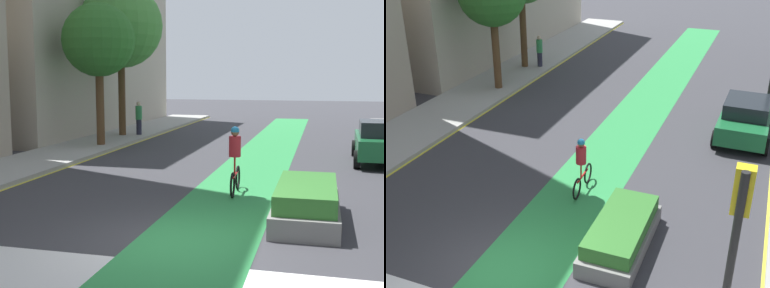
{
  "view_description": "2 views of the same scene",
  "coord_description": "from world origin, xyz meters",
  "views": [
    {
      "loc": [
        2.71,
        -9.22,
        3.17
      ],
      "look_at": [
        -0.67,
        3.88,
        1.39
      ],
      "focal_mm": 47.99,
      "sensor_mm": 36.0,
      "label": 1
    },
    {
      "loc": [
        5.2,
        -8.02,
        7.92
      ],
      "look_at": [
        0.3,
        4.3,
        1.63
      ],
      "focal_mm": 45.37,
      "sensor_mm": 36.0,
      "label": 2
    }
  ],
  "objects": [
    {
      "name": "ground_plane",
      "position": [
        0.0,
        0.0,
        0.0
      ],
      "size": [
        120.0,
        120.0,
        0.0
      ],
      "primitive_type": "plane",
      "color": "#38383D"
    },
    {
      "name": "bike_lane_paint",
      "position": [
        0.4,
        0.0,
        0.0
      ],
      "size": [
        2.4,
        60.0,
        0.01
      ],
      "primitive_type": "cube",
      "color": "#2D8C47",
      "rests_on": "ground_plane"
    },
    {
      "name": "crosswalk_band",
      "position": [
        0.0,
        -2.0,
        0.0
      ],
      "size": [
        12.0,
        1.8,
        0.01
      ],
      "primitive_type": "cube",
      "color": "silver",
      "rests_on": "ground_plane"
    },
    {
      "name": "car_green_right_far",
      "position": [
        4.81,
        10.58,
        0.8
      ],
      "size": [
        2.11,
        4.25,
        1.57
      ],
      "color": "#196033",
      "rests_on": "ground_plane"
    },
    {
      "name": "cyclist_in_lane",
      "position": [
        0.43,
        4.28,
        0.97
      ],
      "size": [
        0.32,
        1.73,
        1.86
      ],
      "color": "black",
      "rests_on": "ground_plane"
    },
    {
      "name": "pedestrian_sidewalk_left_a",
      "position": [
        -6.65,
        15.95,
        1.03
      ],
      "size": [
        0.34,
        0.34,
        1.73
      ],
      "color": "#262638",
      "rests_on": "sidewalk_left"
    },
    {
      "name": "street_tree_near",
      "position": [
        -7.45,
        15.65,
        5.71
      ],
      "size": [
        4.29,
        4.29,
        7.73
      ],
      "color": "brown",
      "rests_on": "sidewalk_left"
    },
    {
      "name": "street_tree_far",
      "position": [
        -6.94,
        11.83,
        4.72
      ],
      "size": [
        3.21,
        3.21,
        6.21
      ],
      "color": "brown",
      "rests_on": "sidewalk_left"
    },
    {
      "name": "median_planter",
      "position": [
        2.4,
        2.06,
        0.4
      ],
      "size": [
        1.4,
        3.26,
        0.85
      ],
      "color": "slate",
      "rests_on": "ground_plane"
    }
  ]
}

